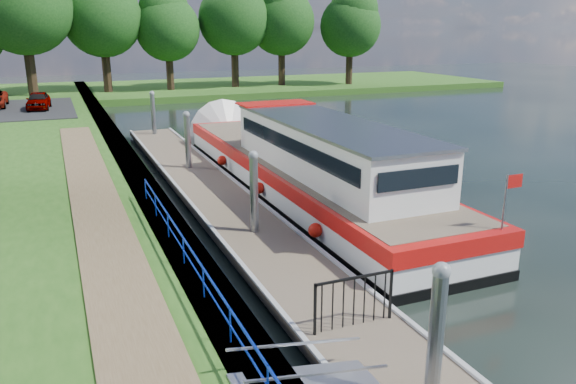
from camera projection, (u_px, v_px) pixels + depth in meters
name	position (u px, v px, depth m)	size (l,w,h in m)	color
bank_edge	(140.00, 187.00, 22.29)	(1.10, 90.00, 0.78)	#473D2D
far_bank	(226.00, 87.00, 60.46)	(60.00, 18.00, 0.60)	#265117
footpath	(108.00, 245.00, 15.29)	(1.60, 40.00, 0.05)	brown
blue_fence	(216.00, 294.00, 11.33)	(0.04, 18.04, 0.72)	#0C2DBF
pontoon	(216.00, 199.00, 21.52)	(2.50, 30.00, 0.56)	brown
mooring_piles	(215.00, 171.00, 21.21)	(0.30, 27.30, 3.55)	gray
gangway	(307.00, 382.00, 9.64)	(2.58, 1.00, 0.92)	#A5A8AD
gate_panel	(354.00, 294.00, 11.68)	(1.85, 0.05, 1.15)	black
barge	(296.00, 164.00, 23.14)	(4.36, 21.15, 4.78)	black
horizon_trees	(88.00, 11.00, 50.35)	(54.38, 10.03, 12.87)	#332316
car_a	(39.00, 100.00, 40.35)	(1.48, 3.69, 1.26)	#999999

